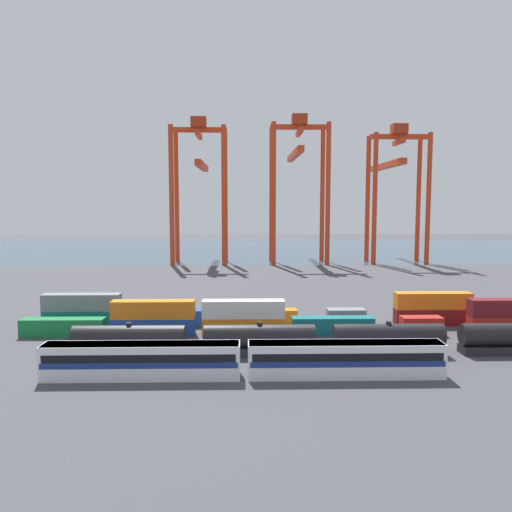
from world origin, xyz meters
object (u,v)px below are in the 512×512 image
(freight_tank_row, at_px, (324,339))
(shipping_container_16, at_px, (432,317))
(passenger_train, at_px, (244,358))
(gantry_crane_central, at_px, (298,172))
(gantry_crane_east, at_px, (395,179))
(shipping_container_15, at_px, (346,317))
(shipping_container_14, at_px, (259,317))
(gantry_crane_west, at_px, (200,177))
(shipping_container_11, at_px, (83,318))

(freight_tank_row, distance_m, shipping_container_16, 25.58)
(passenger_train, height_order, gantry_crane_central, gantry_crane_central)
(gantry_crane_east, bearing_deg, shipping_container_15, -110.51)
(shipping_container_14, distance_m, gantry_crane_east, 104.42)
(shipping_container_16, xyz_separation_m, gantry_crane_west, (-44.65, 88.15, 26.68))
(shipping_container_16, bearing_deg, gantry_crane_east, 77.70)
(shipping_container_11, distance_m, shipping_container_14, 27.88)
(shipping_container_11, xyz_separation_m, gantry_crane_central, (43.17, 89.16, 28.25))
(shipping_container_11, bearing_deg, shipping_container_14, 0.00)
(freight_tank_row, xyz_separation_m, gantry_crane_east, (39.43, 105.30, 25.43))
(shipping_container_11, bearing_deg, shipping_container_16, 0.00)
(shipping_container_15, height_order, gantry_crane_east, gantry_crane_east)
(gantry_crane_west, height_order, gantry_crane_east, gantry_crane_west)
(passenger_train, relative_size, shipping_container_16, 3.68)
(passenger_train, bearing_deg, shipping_container_15, 56.21)
(freight_tank_row, bearing_deg, shipping_container_16, 38.70)
(shipping_container_16, bearing_deg, gantry_crane_central, 98.03)
(gantry_crane_central, bearing_deg, gantry_crane_east, 0.27)
(shipping_container_11, relative_size, shipping_container_14, 1.00)
(freight_tank_row, height_order, shipping_container_15, freight_tank_row)
(shipping_container_16, distance_m, gantry_crane_east, 95.08)
(passenger_train, xyz_separation_m, gantry_crane_central, (17.62, 113.46, 27.40))
(shipping_container_15, distance_m, gantry_crane_east, 98.88)
(freight_tank_row, relative_size, shipping_container_15, 10.57)
(freight_tank_row, relative_size, gantry_crane_west, 1.37)
(passenger_train, xyz_separation_m, shipping_container_14, (2.32, 24.30, -0.84))
(passenger_train, distance_m, shipping_container_16, 38.77)
(passenger_train, relative_size, shipping_container_14, 3.68)
(freight_tank_row, xyz_separation_m, gantry_crane_west, (-24.69, 104.14, 25.95))
(shipping_container_16, bearing_deg, freight_tank_row, -141.30)
(shipping_container_15, relative_size, gantry_crane_east, 0.14)
(passenger_train, bearing_deg, gantry_crane_central, 81.17)
(shipping_container_15, relative_size, shipping_container_16, 0.50)
(shipping_container_14, xyz_separation_m, gantry_crane_west, (-16.77, 88.15, 26.68))
(shipping_container_15, bearing_deg, shipping_container_11, 180.00)
(shipping_container_11, height_order, gantry_crane_west, gantry_crane_west)
(passenger_train, distance_m, freight_tank_row, 13.20)
(freight_tank_row, bearing_deg, gantry_crane_east, 69.47)
(shipping_container_16, bearing_deg, shipping_container_11, 180.00)
(shipping_container_15, bearing_deg, gantry_crane_west, 109.21)
(shipping_container_15, bearing_deg, shipping_container_16, 0.00)
(shipping_container_11, distance_m, gantry_crane_west, 92.77)
(freight_tank_row, distance_m, shipping_container_15, 17.09)
(shipping_container_14, height_order, gantry_crane_west, gantry_crane_west)
(shipping_container_11, xyz_separation_m, shipping_container_16, (55.75, 0.00, 0.00))
(shipping_container_16, height_order, gantry_crane_west, gantry_crane_west)
(freight_tank_row, height_order, shipping_container_14, freight_tank_row)
(gantry_crane_west, bearing_deg, shipping_container_11, -97.18)
(passenger_train, height_order, gantry_crane_west, gantry_crane_west)
(shipping_container_11, distance_m, shipping_container_15, 41.82)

